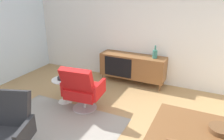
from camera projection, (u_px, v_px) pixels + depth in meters
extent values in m
plane|color=tan|center=(98.00, 140.00, 3.45)|extent=(8.32, 8.32, 0.00)
cube|color=white|center=(150.00, 26.00, 5.14)|extent=(6.80, 0.12, 2.80)
cube|color=brown|center=(133.00, 66.00, 5.34)|extent=(1.60, 0.44, 0.56)
cube|color=black|center=(118.00, 67.00, 5.27)|extent=(0.70, 0.01, 0.48)
cylinder|color=brown|center=(103.00, 77.00, 5.63)|extent=(0.03, 0.03, 0.16)
cylinder|color=brown|center=(160.00, 88.00, 5.03)|extent=(0.03, 0.03, 0.16)
cylinder|color=brown|center=(109.00, 73.00, 5.91)|extent=(0.03, 0.03, 0.16)
cylinder|color=brown|center=(163.00, 82.00, 5.32)|extent=(0.03, 0.03, 0.16)
cylinder|color=#337266|center=(155.00, 54.00, 5.00)|extent=(0.11, 0.11, 0.19)
cylinder|color=#337266|center=(155.00, 48.00, 4.94)|extent=(0.04, 0.04, 0.11)
cylinder|color=#B7B7BC|center=(164.00, 130.00, 3.12)|extent=(0.04, 0.04, 0.70)
cylinder|color=brown|center=(221.00, 129.00, 2.45)|extent=(0.26, 0.26, 0.06)
cube|color=red|center=(84.00, 91.00, 4.22)|extent=(0.66, 0.62, 0.20)
cube|color=red|center=(77.00, 81.00, 3.89)|extent=(0.62, 0.33, 0.51)
cube|color=red|center=(100.00, 90.00, 4.08)|extent=(0.11, 0.51, 0.28)
cube|color=red|center=(69.00, 85.00, 4.29)|extent=(0.11, 0.51, 0.28)
cylinder|color=#B7B7BC|center=(84.00, 102.00, 4.30)|extent=(0.06, 0.06, 0.28)
cylinder|color=#B7B7BC|center=(85.00, 108.00, 4.35)|extent=(0.48, 0.48, 0.02)
cube|color=#262628|center=(3.00, 137.00, 2.93)|extent=(0.75, 0.73, 0.20)
cube|color=#262628|center=(9.00, 108.00, 3.04)|extent=(0.66, 0.45, 0.51)
cube|color=#262628|center=(25.00, 134.00, 2.87)|extent=(0.22, 0.50, 0.28)
cylinder|color=white|center=(63.00, 80.00, 4.40)|extent=(0.44, 0.44, 0.02)
cylinder|color=white|center=(64.00, 91.00, 4.49)|extent=(0.05, 0.05, 0.50)
cone|color=white|center=(64.00, 101.00, 4.58)|extent=(0.32, 0.32, 0.02)
cylinder|color=#262628|center=(62.00, 78.00, 4.38)|extent=(0.20, 0.20, 0.05)
sphere|color=orange|center=(63.00, 76.00, 4.34)|extent=(0.07, 0.07, 0.07)
sphere|color=orange|center=(61.00, 75.00, 4.39)|extent=(0.07, 0.07, 0.07)
cube|color=gray|center=(53.00, 129.00, 3.71)|extent=(2.20, 1.70, 0.01)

